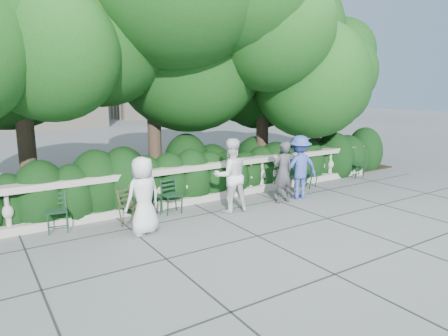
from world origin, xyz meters
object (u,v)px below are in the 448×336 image
person_casual_man (231,175)px  person_older_blue (299,167)px  chair_f (359,178)px  chair_c (154,216)px  chair_a (59,234)px  chair_d (312,188)px  person_businessman (143,196)px  person_woman_grey (283,172)px  chair_b (175,215)px  chair_e (291,191)px  chair_weathered (138,227)px

person_casual_man → person_older_blue: (2.18, -0.03, -0.03)m
chair_f → chair_c: bearing=-176.3°
chair_a → chair_d: (7.09, -0.07, 0.00)m
chair_a → person_older_blue: bearing=2.8°
person_businessman → person_casual_man: bearing=174.3°
chair_f → person_woman_grey: bearing=-165.9°
chair_c → chair_d: same height
chair_c → person_woman_grey: person_woman_grey is taller
chair_c → chair_f: same height
chair_b → person_casual_man: 1.61m
chair_c → person_woman_grey: size_ratio=0.53×
chair_a → chair_b: bearing=5.3°
chair_e → chair_c: bearing=160.7°
chair_f → person_woman_grey: 4.09m
person_casual_man → person_older_blue: size_ratio=1.04×
chair_e → chair_weathered: same height
chair_a → person_woman_grey: bearing=1.3°
chair_c → chair_weathered: size_ratio=1.00×
chair_e → chair_f: 2.95m
chair_e → chair_d: bearing=-27.4°
chair_f → person_older_blue: bearing=-165.3°
chair_a → person_casual_man: bearing=-0.2°
chair_e → person_older_blue: (-0.37, -0.67, 0.85)m
chair_f → person_woman_grey: (-3.94, -0.72, 0.80)m
chair_c → chair_d: 5.02m
chair_f → person_older_blue: 3.48m
chair_c → person_older_blue: 4.04m
person_casual_man → chair_d: bearing=-159.9°
chair_b → person_older_blue: bearing=-6.7°
person_businessman → person_older_blue: size_ratio=0.94×
chair_e → person_casual_man: 2.77m
chair_c → person_woman_grey: (3.26, -0.73, 0.80)m
chair_a → person_woman_grey: (5.34, -0.72, 0.80)m
person_businessman → chair_weathered: bearing=-106.0°
chair_d → person_businessman: 5.72m
chair_e → person_casual_man: size_ratio=0.48×
chair_weathered → person_businessman: (-0.03, -0.44, 0.79)m
chair_f → chair_d: bearing=-174.5°
chair_b → person_woman_grey: person_woman_grey is taller
chair_e → chair_weathered: 4.85m
chair_d → person_woman_grey: (-1.75, -0.65, 0.80)m
chair_d → person_older_blue: person_older_blue is taller
chair_f → chair_e: bearing=-176.9°
chair_e → chair_f: same height
chair_c → person_businessman: person_businessman is taller
person_woman_grey → person_casual_man: (-1.55, 0.11, 0.08)m
chair_weathered → person_casual_man: bearing=-33.1°
chair_e → person_businessman: person_businessman is taller
chair_c → chair_f: 7.21m
chair_b → chair_c: (-0.45, 0.17, 0.00)m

